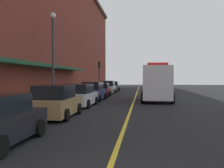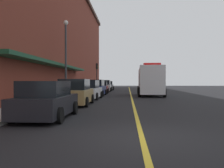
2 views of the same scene
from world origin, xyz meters
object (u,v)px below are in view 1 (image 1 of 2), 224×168
Objects in this scene: parked_car_6 at (113,87)px; parking_meter_3 at (102,85)px; parked_car_5 at (108,87)px; box_truck at (157,83)px; parked_car_4 at (101,90)px; traffic_light_near at (99,71)px; parking_meter_2 at (51,94)px; parked_car_3 at (93,92)px; parking_meter_1 at (68,91)px; parked_car_2 at (80,96)px; parking_meter_0 at (102,85)px; parked_car_1 at (56,102)px; street_lamp_left at (53,48)px.

parking_meter_3 is at bearing 143.11° from parked_car_6.
box_truck is at bearing -153.05° from parked_car_5.
parked_car_4 is 3.52× the size of parking_meter_3.
traffic_light_near reaches higher than box_truck.
parking_meter_2 is 0.31× the size of traffic_light_near.
traffic_light_near is at bearing 164.22° from parked_car_6.
parked_car_3 is at bearing -84.65° from parking_meter_3.
parking_meter_3 is at bearing 90.00° from parking_meter_1.
parked_car_2 reaches higher than parking_meter_0.
parked_car_2 is at bearing -0.63° from parked_car_1.
parked_car_2 reaches higher than parking_meter_2.
parked_car_1 is 0.98× the size of parked_car_4.
parked_car_4 is 11.88m from street_lamp_left.
box_truck is (6.04, -17.53, 0.88)m from parked_car_6.
box_truck is at bearing -64.33° from parking_meter_0.
parked_car_5 is at bearing -70.45° from parking_meter_3.
parked_car_1 is 7.75m from parking_meter_1.
parked_car_3 is 3.49× the size of parking_meter_0.
traffic_light_near is at bearing 87.92° from street_lamp_left.
parked_car_1 is 22.96m from parked_car_5.
traffic_light_near is (0.06, -3.09, 2.10)m from parking_meter_0.
parked_car_1 is at bearing 177.69° from parked_car_4.
parked_car_5 is 13.04m from box_truck.
parking_meter_0 is at bearing 143.82° from parked_car_6.
parking_meter_3 is at bearing 18.92° from parked_car_5.
parked_car_5 reaches higher than parked_car_4.
traffic_light_near is at bearing -147.92° from box_truck.
box_truck is 17.24m from parking_meter_0.
parked_car_4 is at bearing 179.17° from parked_car_5.
parking_meter_2 is at bearing 175.16° from parked_car_5.
parked_car_2 is 21.27m from parking_meter_3.
parked_car_4 reaches higher than parking_meter_3.
parked_car_4 reaches higher than parking_meter_2.
parking_meter_2 is (-1.42, -2.33, 0.26)m from parked_car_2.
street_lamp_left reaches higher than box_truck.
parked_car_6 is 3.43× the size of parking_meter_2.
parking_meter_2 is 20.53m from traffic_light_near.
parked_car_5 is 2.86m from traffic_light_near.
box_truck is 1.11× the size of street_lamp_left.
box_truck reaches higher than parked_car_4.
parked_car_1 is 3.46× the size of parking_meter_2.
parked_car_6 is (-0.06, 17.76, -0.07)m from parked_car_3.
street_lamp_left reaches higher than parked_car_4.
parked_car_4 is at bearing 2.60° from parked_car_3.
parked_car_3 is at bearing 179.38° from parked_car_6.
parked_car_1 is 0.98× the size of parked_car_2.
parked_car_1 is 26.99m from parking_meter_0.
parked_car_3 is at bearing -83.60° from traffic_light_near.
parked_car_3 is 1.08× the size of traffic_light_near.
parked_car_6 is (0.01, 12.18, 0.02)m from parked_car_4.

